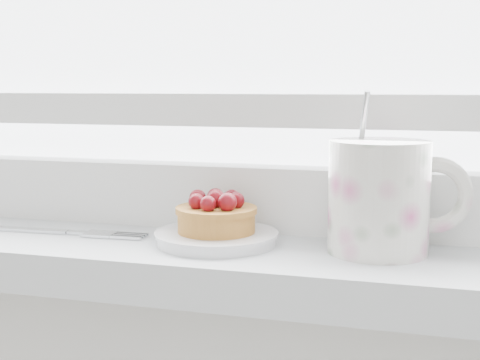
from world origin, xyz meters
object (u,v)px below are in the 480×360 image
at_px(floral_mug, 383,195).
at_px(fork, 53,231).
at_px(saucer, 216,238).
at_px(raspberry_tart, 216,214).

distance_m(floral_mug, fork, 0.35).
distance_m(saucer, fork, 0.18).
bearing_deg(raspberry_tart, saucer, -158.30).
bearing_deg(raspberry_tart, fork, -178.89).
bearing_deg(floral_mug, saucer, -176.43).
distance_m(raspberry_tart, floral_mug, 0.16).
relative_size(saucer, raspberry_tart, 1.53).
height_order(saucer, fork, saucer).
bearing_deg(floral_mug, fork, -177.75).
bearing_deg(fork, saucer, 1.10).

